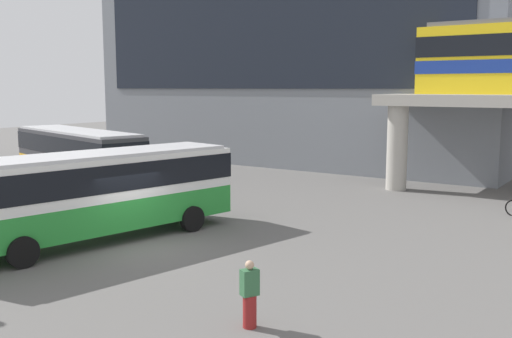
# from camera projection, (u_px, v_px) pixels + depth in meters

# --- Properties ---
(ground_plane) EXTENTS (120.00, 120.00, 0.00)m
(ground_plane) POSITION_uv_depth(u_px,v_px,m) (290.00, 202.00, 28.41)
(ground_plane) COLOR #605E5B
(station_building) EXTENTS (31.35, 13.57, 20.20)m
(station_building) POSITION_uv_depth(u_px,v_px,m) (309.00, 28.00, 44.80)
(station_building) COLOR slate
(station_building) RESTS_ON ground_plane
(bus_main) EXTENTS (4.68, 11.32, 3.22)m
(bus_main) POSITION_uv_depth(u_px,v_px,m) (92.00, 188.00, 20.70)
(bus_main) COLOR #268C33
(bus_main) RESTS_ON ground_plane
(bus_secondary) EXTENTS (11.32, 5.23, 3.22)m
(bus_secondary) POSITION_uv_depth(u_px,v_px,m) (77.00, 152.00, 32.08)
(bus_secondary) COLOR orange
(bus_secondary) RESTS_ON ground_plane
(pedestrian_at_kerb) EXTENTS (0.42, 0.48, 1.60)m
(pedestrian_at_kerb) POSITION_uv_depth(u_px,v_px,m) (250.00, 296.00, 13.40)
(pedestrian_at_kerb) COLOR maroon
(pedestrian_at_kerb) RESTS_ON ground_plane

